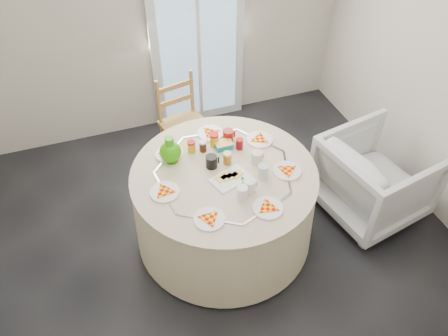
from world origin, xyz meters
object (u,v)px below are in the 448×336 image
object	(u,v)px
armchair	(375,178)
green_pitcher	(170,149)
wooden_chair	(185,125)
table	(224,205)

from	to	relation	value
armchair	green_pitcher	bearing A→B (deg)	65.44
wooden_chair	green_pitcher	world-z (taller)	green_pitcher
table	green_pitcher	xyz separation A→B (m)	(-0.35, 0.27, 0.49)
wooden_chair	table	bearing A→B (deg)	-100.65
table	green_pitcher	world-z (taller)	green_pitcher
wooden_chair	green_pitcher	size ratio (longest dim) A/B	4.20
wooden_chair	green_pitcher	distance (m)	0.93
table	wooden_chair	bearing A→B (deg)	91.88
table	armchair	size ratio (longest dim) A/B	1.76
wooden_chair	green_pitcher	xyz separation A→B (m)	(-0.32, -0.78, 0.40)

